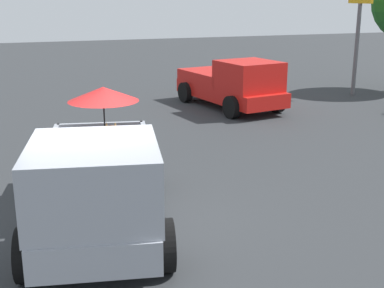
% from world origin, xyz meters
% --- Properties ---
extents(ground_plane, '(80.00, 80.00, 0.00)m').
position_xyz_m(ground_plane, '(0.00, 0.00, 0.00)').
color(ground_plane, '#2D3033').
extents(pickup_truck_main, '(5.32, 3.05, 2.24)m').
position_xyz_m(pickup_truck_main, '(0.39, -0.07, 0.98)').
color(pickup_truck_main, black).
rests_on(pickup_truck_main, ground).
extents(pickup_truck_far, '(5.03, 2.79, 1.80)m').
position_xyz_m(pickup_truck_far, '(-8.42, 6.36, 0.87)').
color(pickup_truck_far, black).
rests_on(pickup_truck_far, ground).
extents(motel_sign, '(1.40, 0.16, 4.55)m').
position_xyz_m(motel_sign, '(-9.09, 12.12, 3.23)').
color(motel_sign, '#59595B').
rests_on(motel_sign, ground).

